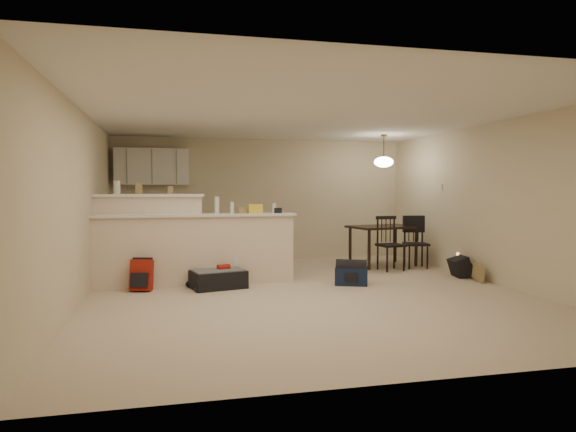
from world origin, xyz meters
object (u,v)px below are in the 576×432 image
object	(u,v)px
navy_duffel	(351,276)
red_backpack	(142,275)
black_daypack	(460,267)
dining_chair_near	(391,243)
suitcase	(218,279)
pendant_lamp	(384,162)
dining_table	(383,231)
dining_chair_far	(416,243)

from	to	relation	value
navy_duffel	red_backpack	bearing A→B (deg)	-163.17
black_daypack	navy_duffel	bearing A→B (deg)	107.44
dining_chair_near	black_daypack	world-z (taller)	dining_chair_near
suitcase	red_backpack	xyz separation A→B (m)	(-1.10, 0.05, 0.09)
pendant_lamp	navy_duffel	size ratio (longest dim) A/B	1.26
pendant_lamp	dining_chair_near	xyz separation A→B (m)	(-0.10, -0.57, -1.50)
dining_table	black_daypack	size ratio (longest dim) A/B	3.71
dining_chair_far	navy_duffel	xyz separation A→B (m)	(-1.76, -1.34, -0.34)
suitcase	navy_duffel	size ratio (longest dim) A/B	1.57
pendant_lamp	suitcase	world-z (taller)	pendant_lamp
dining_table	pendant_lamp	distance (m)	1.32
pendant_lamp	suitcase	xyz separation A→B (m)	(-3.29, -1.53, -1.86)
dining_chair_near	red_backpack	bearing A→B (deg)	-175.21
red_backpack	dining_chair_near	bearing A→B (deg)	24.47
dining_chair_near	navy_duffel	size ratio (longest dim) A/B	1.99
pendant_lamp	navy_duffel	distance (m)	2.85
dining_chair_far	black_daypack	world-z (taller)	dining_chair_far
pendant_lamp	suitcase	bearing A→B (deg)	-155.02
dining_table	black_daypack	xyz separation A→B (m)	(0.74, -1.48, -0.51)
dining_chair_near	suitcase	size ratio (longest dim) A/B	1.27
red_backpack	black_daypack	xyz separation A→B (m)	(5.12, 0.00, -0.06)
dining_chair_near	black_daypack	xyz separation A→B (m)	(0.84, -0.91, -0.33)
dining_chair_far	red_backpack	size ratio (longest dim) A/B	2.11
dining_chair_near	pendant_lamp	bearing A→B (deg)	73.15
dining_table	dining_chair_near	distance (m)	0.61
dining_chair_near	navy_duffel	world-z (taller)	dining_chair_near
pendant_lamp	suitcase	size ratio (longest dim) A/B	0.80
dining_table	red_backpack	world-z (taller)	dining_table
dining_chair_near	dining_chair_far	world-z (taller)	dining_chair_near
pendant_lamp	dining_chair_far	size ratio (longest dim) A/B	0.65
pendant_lamp	navy_duffel	world-z (taller)	pendant_lamp
pendant_lamp	dining_chair_near	bearing A→B (deg)	-99.67
pendant_lamp	red_backpack	world-z (taller)	pendant_lamp
dining_table	suitcase	xyz separation A→B (m)	(-3.29, -1.53, -0.54)
pendant_lamp	red_backpack	bearing A→B (deg)	-161.32
navy_duffel	black_daypack	bearing A→B (deg)	28.95
dining_chair_far	red_backpack	world-z (taller)	dining_chair_far
navy_duffel	dining_chair_near	bearing A→B (deg)	66.31
dining_table	dining_chair_near	world-z (taller)	dining_chair_near
suitcase	dining_chair_near	bearing A→B (deg)	3.04
navy_duffel	dining_table	bearing A→B (deg)	75.34
dining_table	suitcase	distance (m)	3.67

